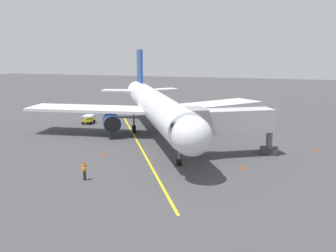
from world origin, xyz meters
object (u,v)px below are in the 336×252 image
Objects in this scene: jet_bridge at (222,122)px; safety_cone_nose_left at (244,167)px; ground_crew_marshaller at (84,171)px; safety_cone_nose_right at (103,154)px; airplane at (155,107)px; safety_cone_wing_port at (317,150)px; baggage_cart_near_nose at (88,119)px.

jet_bridge is 19.87× the size of safety_cone_nose_left.
safety_cone_nose_right is at bearing -76.25° from ground_crew_marshaller.
airplane is 67.51× the size of safety_cone_wing_port.
airplane is at bearing -91.58° from ground_crew_marshaller.
ground_crew_marshaller reaches higher than safety_cone_nose_left.
jet_bridge is 19.87× the size of safety_cone_nose_right.
airplane reaches higher than safety_cone_wing_port.
ground_crew_marshaller is (10.56, 11.43, -2.88)m from jet_bridge.
airplane is 3.40× the size of jet_bridge.
baggage_cart_near_nose reaches higher than safety_cone_nose_right.
ground_crew_marshaller is 27.61m from baggage_cart_near_nose.
jet_bridge is 19.87× the size of safety_cone_wing_port.
jet_bridge is 26.76m from baggage_cart_near_nose.
airplane is at bearing -102.27° from safety_cone_nose_right.
airplane is at bearing -42.27° from safety_cone_nose_left.
ground_crew_marshaller is 0.61× the size of baggage_cart_near_nose.
ground_crew_marshaller reaches higher than safety_cone_wing_port.
baggage_cart_near_nose is 31.26m from safety_cone_nose_left.
jet_bridge is (-10.04, 7.43, -0.24)m from airplane.
baggage_cart_near_nose is at bearing -14.29° from safety_cone_wing_port.
jet_bridge is at bearing 150.30° from baggage_cart_near_nose.
safety_cone_nose_right and safety_cone_wing_port have the same top height.
jet_bridge is 11.77m from safety_cone_wing_port.
jet_bridge is at bearing -163.53° from safety_cone_nose_right.
ground_crew_marshaller is (0.52, 18.86, -3.12)m from airplane.
jet_bridge is 3.88× the size of baggage_cart_near_nose.
safety_cone_nose_right is (2.42, 11.12, -3.73)m from airplane.
safety_cone_nose_left is at bearing 177.77° from safety_cone_nose_right.
airplane reaches higher than safety_cone_nose_right.
safety_cone_wing_port is (-22.68, -8.37, 0.00)m from safety_cone_nose_right.
baggage_cart_near_nose is at bearing -29.70° from jet_bridge.
safety_cone_nose_right is (-10.63, 16.86, -0.38)m from baggage_cart_near_nose.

